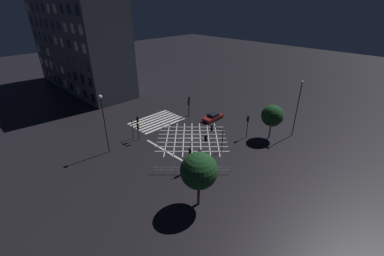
{
  "coord_description": "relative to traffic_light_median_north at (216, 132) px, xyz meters",
  "views": [
    {
      "loc": [
        26.03,
        26.06,
        20.38
      ],
      "look_at": [
        0.0,
        0.0,
        1.86
      ],
      "focal_mm": 24.0,
      "sensor_mm": 36.0,
      "label": 1
    }
  ],
  "objects": [
    {
      "name": "ground_plane",
      "position": [
        0.24,
        -4.79,
        -2.74
      ],
      "size": [
        200.0,
        200.0,
        0.0
      ],
      "primitive_type": "plane",
      "color": "black"
    },
    {
      "name": "road_markings",
      "position": [
        0.51,
        -10.07,
        -2.74
      ],
      "size": [
        13.81,
        19.19,
        0.01
      ],
      "color": "silver",
      "rests_on": "ground_plane"
    },
    {
      "name": "office_building",
      "position": [
        0.25,
        -43.41,
        8.76
      ],
      "size": [
        10.06,
        32.87,
        23.01
      ],
      "rotation": [
        0.0,
        0.0,
        1.57
      ],
      "color": "#4C515B",
      "rests_on": "ground_plane"
    },
    {
      "name": "traffic_light_median_north",
      "position": [
        0.0,
        0.0,
        0.0
      ],
      "size": [
        0.36,
        2.4,
        3.74
      ],
      "rotation": [
        0.0,
        0.0,
        -1.57
      ],
      "color": "black",
      "rests_on": "ground_plane"
    },
    {
      "name": "traffic_light_ne_cross",
      "position": [
        6.76,
        1.39,
        -0.25
      ],
      "size": [
        0.36,
        0.39,
        3.48
      ],
      "rotation": [
        0.0,
        0.0,
        -1.57
      ],
      "color": "black",
      "rests_on": "ground_plane"
    },
    {
      "name": "traffic_light_sw_cross",
      "position": [
        -5.71,
        -11.56,
        0.08
      ],
      "size": [
        0.36,
        0.39,
        3.94
      ],
      "rotation": [
        0.0,
        0.0,
        1.57
      ],
      "color": "black",
      "rests_on": "ground_plane"
    },
    {
      "name": "traffic_light_nw_main",
      "position": [
        -6.18,
        1.35,
        0.04
      ],
      "size": [
        0.39,
        0.36,
        3.89
      ],
      "color": "black",
      "rests_on": "ground_plane"
    },
    {
      "name": "traffic_light_ne_main",
      "position": [
        5.05,
        1.37,
        0.5
      ],
      "size": [
        3.08,
        0.36,
        4.37
      ],
      "rotation": [
        0.0,
        0.0,
        3.14
      ],
      "color": "black",
      "rests_on": "ground_plane"
    },
    {
      "name": "traffic_light_sw_main",
      "position": [
        -5.51,
        -11.46,
        -0.39
      ],
      "size": [
        0.39,
        0.36,
        3.29
      ],
      "color": "black",
      "rests_on": "ground_plane"
    },
    {
      "name": "traffic_light_se_main",
      "position": [
        6.53,
        -10.64,
        0.12
      ],
      "size": [
        0.39,
        0.36,
        4.01
      ],
      "rotation": [
        0.0,
        0.0,
        3.14
      ],
      "color": "black",
      "rests_on": "ground_plane"
    },
    {
      "name": "traffic_light_se_cross",
      "position": [
        7.03,
        -10.5,
        -0.36
      ],
      "size": [
        0.36,
        1.97,
        3.29
      ],
      "rotation": [
        0.0,
        0.0,
        1.57
      ],
      "color": "black",
      "rests_on": "ground_plane"
    },
    {
      "name": "street_lamp_east",
      "position": [
        -12.27,
        6.34,
        3.41
      ],
      "size": [
        0.46,
        0.46,
        9.36
      ],
      "color": "black",
      "rests_on": "ground_plane"
    },
    {
      "name": "street_lamp_west",
      "position": [
        11.93,
        -10.57,
        3.54
      ],
      "size": [
        0.52,
        0.52,
        8.91
      ],
      "color": "black",
      "rests_on": "ground_plane"
    },
    {
      "name": "street_tree_near",
      "position": [
        -8.83,
        4.04,
        1.21
      ],
      "size": [
        3.45,
        3.45,
        5.69
      ],
      "color": "brown",
      "rests_on": "ground_plane"
    },
    {
      "name": "street_tree_far",
      "position": [
        10.42,
        6.42,
        1.76
      ],
      "size": [
        3.97,
        3.97,
        6.5
      ],
      "color": "brown",
      "rests_on": "ground_plane"
    },
    {
      "name": "waiting_car",
      "position": [
        -7.64,
        -7.09,
        -2.15
      ],
      "size": [
        4.32,
        1.75,
        1.28
      ],
      "color": "maroon",
      "rests_on": "ground_plane"
    },
    {
      "name": "pedestrian_railing",
      "position": [
        7.01,
        1.98,
        -2.07
      ],
      "size": [
        6.98,
        6.97,
        1.05
      ],
      "rotation": [
        0.0,
        0.0,
        2.36
      ],
      "color": "#B7B7BC",
      "rests_on": "ground_plane"
    }
  ]
}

